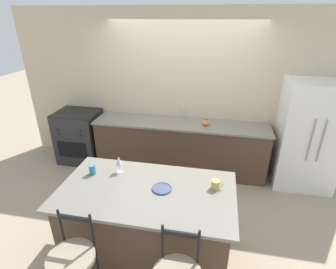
# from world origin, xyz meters

# --- Properties ---
(ground_plane) EXTENTS (18.00, 18.00, 0.00)m
(ground_plane) POSITION_xyz_m (0.00, 0.00, 0.00)
(ground_plane) COLOR tan
(wall_back) EXTENTS (6.00, 0.07, 2.70)m
(wall_back) POSITION_xyz_m (0.00, 0.67, 1.35)
(wall_back) COLOR beige
(wall_back) RESTS_ON ground_plane
(back_counter) EXTENTS (2.95, 0.66, 0.90)m
(back_counter) POSITION_xyz_m (0.00, 0.36, 0.45)
(back_counter) COLOR #4C3828
(back_counter) RESTS_ON ground_plane
(sink_faucet) EXTENTS (0.02, 0.13, 0.22)m
(sink_faucet) POSITION_xyz_m (0.00, 0.56, 1.04)
(sink_faucet) COLOR #ADAFB5
(sink_faucet) RESTS_ON back_counter
(kitchen_island) EXTENTS (1.85, 1.03, 0.91)m
(kitchen_island) POSITION_xyz_m (-0.07, -1.55, 0.46)
(kitchen_island) COLOR #4C3828
(kitchen_island) RESTS_ON ground_plane
(refrigerator) EXTENTS (0.89, 0.70, 1.71)m
(refrigerator) POSITION_xyz_m (2.01, 0.31, 0.86)
(refrigerator) COLOR white
(refrigerator) RESTS_ON ground_plane
(oven_range) EXTENTS (0.76, 0.66, 0.97)m
(oven_range) POSITION_xyz_m (-1.90, 0.34, 0.48)
(oven_range) COLOR #28282B
(oven_range) RESTS_ON ground_plane
(bar_stool_near) EXTENTS (0.41, 0.41, 1.07)m
(bar_stool_near) POSITION_xyz_m (-0.53, -2.32, 0.59)
(bar_stool_near) COLOR black
(bar_stool_near) RESTS_ON ground_plane
(dinner_plate) EXTENTS (0.21, 0.21, 0.02)m
(dinner_plate) POSITION_xyz_m (0.09, -1.51, 0.92)
(dinner_plate) COLOR #425170
(dinner_plate) RESTS_ON kitchen_island
(wine_glass) EXTENTS (0.07, 0.07, 0.21)m
(wine_glass) POSITION_xyz_m (-0.46, -1.29, 1.06)
(wine_glass) COLOR white
(wine_glass) RESTS_ON kitchen_island
(coffee_mug) EXTENTS (0.12, 0.09, 0.10)m
(coffee_mug) POSITION_xyz_m (0.64, -1.39, 0.96)
(coffee_mug) COLOR #C1B251
(coffee_mug) RESTS_ON kitchen_island
(tumbler_cup) EXTENTS (0.07, 0.07, 0.11)m
(tumbler_cup) POSITION_xyz_m (-0.75, -1.39, 0.97)
(tumbler_cup) COLOR teal
(tumbler_cup) RESTS_ON kitchen_island
(pumpkin_decoration) EXTENTS (0.11, 0.11, 0.11)m
(pumpkin_decoration) POSITION_xyz_m (0.43, 0.31, 0.95)
(pumpkin_decoration) COLOR orange
(pumpkin_decoration) RESTS_ON back_counter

